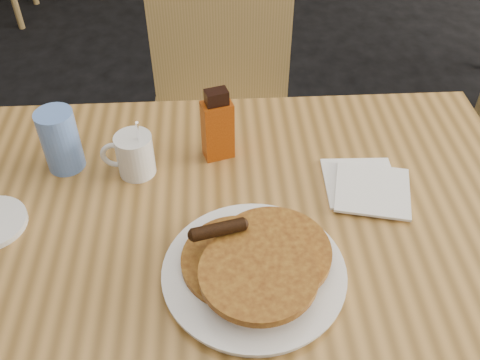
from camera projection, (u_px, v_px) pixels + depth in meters
The scene contains 7 objects.
main_table at pixel (212, 244), 1.04m from camera, with size 1.36×0.95×0.75m.
chair_main_far at pixel (221, 92), 1.66m from camera, with size 0.45×0.45×0.96m.
pancake_plate at pixel (255, 267), 0.91m from camera, with size 0.32×0.32×0.09m.
coffee_mug at pixel (134, 154), 1.10m from camera, with size 0.11×0.08×0.14m.
syrup_bottle at pixel (218, 127), 1.12m from camera, with size 0.07×0.06×0.17m.
napkin_stack at pixel (366, 186), 1.09m from camera, with size 0.18×0.19×0.01m.
blue_tumbler at pixel (60, 140), 1.10m from camera, with size 0.08×0.08×0.14m, color #5D87DA.
Camera 1 is at (0.04, -0.68, 1.51)m, focal length 40.00 mm.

